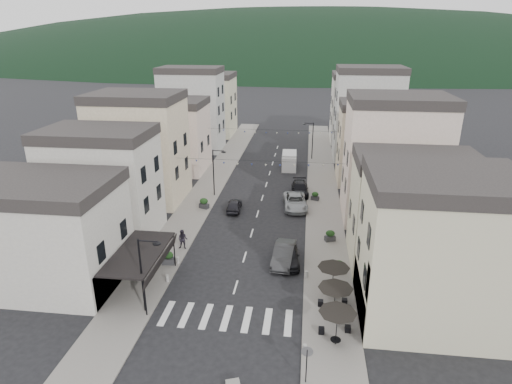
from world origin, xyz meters
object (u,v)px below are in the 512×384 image
Objects in this scene: parked_car_b at (284,254)px; parked_car_e at (234,205)px; parked_car_c at (295,202)px; parked_car_a at (288,255)px; delivery_van at (289,160)px; pedestrian_a at (156,240)px; parked_car_d at (300,189)px; pedestrian_b at (183,239)px.

parked_car_b is 12.87m from parked_car_e.
parked_car_c is (0.54, 12.81, -0.03)m from parked_car_b.
delivery_van reaches higher than parked_car_a.
parked_car_b is at bearing 171.47° from parked_car_a.
parked_car_c is at bearing 25.88° from pedestrian_a.
parked_car_e is (-7.40, -6.33, -0.07)m from parked_car_d.
pedestrian_a is (-12.15, 0.98, 0.16)m from parked_car_b.
parked_car_b is 12.19m from pedestrian_a.
parked_car_b reaches higher than parked_car_e.
parked_car_d is at bearing 57.98° from pedestrian_b.
parked_car_a is at bearing -21.70° from pedestrian_a.
pedestrian_b reaches higher than parked_car_e.
delivery_van reaches higher than parked_car_b.
parked_car_c is (0.17, 12.83, -0.03)m from parked_car_a.
parked_car_c is 1.46× the size of parked_car_e.
parked_car_a is 0.38m from parked_car_b.
parked_car_d is 1.31× the size of parked_car_e.
delivery_van reaches higher than parked_car_e.
parked_car_a is at bearing 1.67° from parked_car_b.
parked_car_b reaches higher than parked_car_a.
pedestrian_a is (-13.11, -16.49, 0.25)m from parked_car_d.
parked_car_d is 21.07m from pedestrian_a.
delivery_van is at bearing 88.70° from parked_car_c.
parked_car_a is at bearing -97.50° from parked_car_c.
parked_car_e is 10.47m from pedestrian_b.
delivery_van is at bearing 96.42° from parked_car_b.
parked_car_c is 2.93× the size of pedestrian_b.
pedestrian_a is at bearing -114.19° from delivery_van.
parked_car_d is at bearing -142.53° from parked_car_e.
parked_car_c is 3.29× the size of pedestrian_a.
parked_car_b is at bearing -90.07° from delivery_van.
parked_car_c is at bearing -99.29° from parked_car_d.
parked_car_b is 17.50m from parked_car_d.
parked_car_b is 0.88× the size of parked_car_c.
delivery_van is (-1.33, 28.43, 0.43)m from parked_car_a.
pedestrian_b is (-10.16, -11.63, 0.30)m from parked_car_c.
parked_car_a is at bearing -95.98° from parked_car_d.
parked_car_b is 28.43m from delivery_van.
pedestrian_b is (2.52, 0.20, 0.11)m from pedestrian_a.
delivery_van is (-0.95, 28.41, 0.43)m from parked_car_b.
parked_car_e is (-6.97, -1.67, -0.13)m from parked_car_c.
parked_car_a is 12.83m from parked_car_c.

